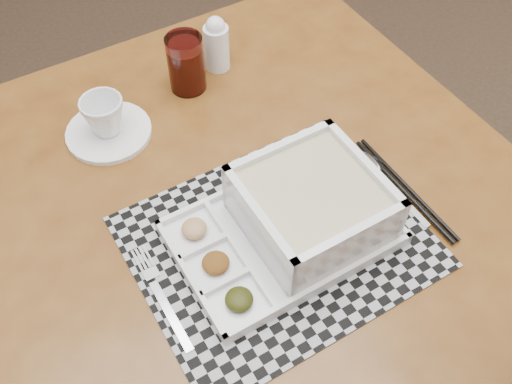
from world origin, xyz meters
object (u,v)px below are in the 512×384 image
serving_tray (303,214)px  cup (104,116)px  juice_glass (186,65)px  dining_table (241,216)px  creamer_bottle (217,44)px

serving_tray → cup: (-0.22, 0.32, 0.00)m
juice_glass → dining_table: bearing=-90.9°
dining_table → creamer_bottle: bearing=76.0°
dining_table → cup: size_ratio=13.90×
dining_table → juice_glass: 0.30m
serving_tray → juice_glass: size_ratio=3.15×
dining_table → cup: cup is taller
serving_tray → juice_glass: 0.38m
juice_glass → creamer_bottle: 0.08m
serving_tray → creamer_bottle: creamer_bottle is taller
serving_tray → juice_glass: bearing=98.2°
dining_table → cup: 0.29m
serving_tray → cup: serving_tray is taller
juice_glass → cup: bearing=-159.3°
dining_table → creamer_bottle: size_ratio=9.22×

